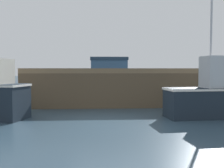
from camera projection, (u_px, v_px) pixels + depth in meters
ground at (107, 126)px, 9.35m from camera, size 120.00×160.00×0.10m
pier at (139, 74)px, 16.80m from camera, size 13.07×8.72×2.00m
fishing_boat_near_right at (212, 95)px, 10.66m from camera, size 3.68×1.55×4.77m
rowboat at (221, 108)px, 11.91m from camera, size 1.85×1.01×0.46m
warehouse at (108, 69)px, 46.85m from camera, size 6.28×7.16×4.10m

